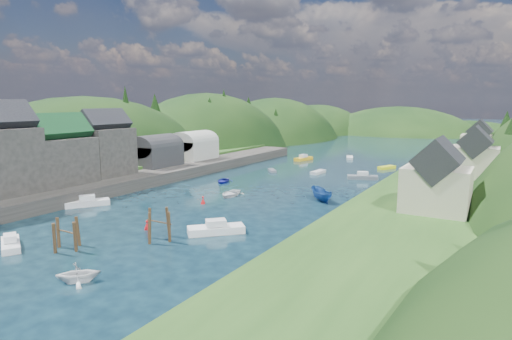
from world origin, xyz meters
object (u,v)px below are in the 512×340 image
Objects in this scene: piling_cluster_far at (159,227)px; channel_buoy_far at (203,200)px; channel_buoy_near at (147,225)px; piling_cluster_near at (67,237)px.

piling_cluster_far is 16.38m from channel_buoy_far.
piling_cluster_near is at bearing -102.77° from channel_buoy_near.
piling_cluster_near is 0.94× the size of piling_cluster_far.
piling_cluster_far is 3.55× the size of channel_buoy_far.
piling_cluster_near is at bearing -130.28° from piling_cluster_far.
piling_cluster_far reaches higher than channel_buoy_near.
channel_buoy_far is at bearing 90.20° from piling_cluster_near.
piling_cluster_near is 3.34× the size of channel_buoy_far.
channel_buoy_far is (-0.08, 22.16, -0.79)m from piling_cluster_near.
channel_buoy_near is at bearing 152.19° from piling_cluster_far.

